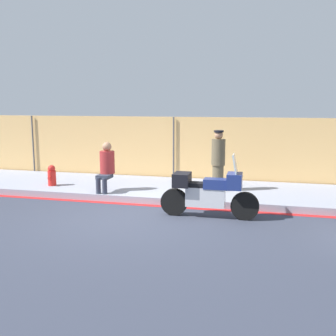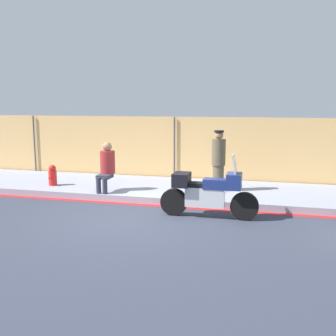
{
  "view_description": "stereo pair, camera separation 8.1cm",
  "coord_description": "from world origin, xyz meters",
  "px_view_note": "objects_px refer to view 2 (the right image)",
  "views": [
    {
      "loc": [
        2.8,
        -8.04,
        2.53
      ],
      "look_at": [
        0.49,
        1.29,
        0.94
      ],
      "focal_mm": 42.0,
      "sensor_mm": 36.0,
      "label": 1
    },
    {
      "loc": [
        2.88,
        -8.02,
        2.53
      ],
      "look_at": [
        0.49,
        1.29,
        0.94
      ],
      "focal_mm": 42.0,
      "sensor_mm": 36.0,
      "label": 2
    }
  ],
  "objects_px": {
    "motorcycle": "(208,192)",
    "person_seated_on_curb": "(107,164)",
    "officer_standing": "(219,160)",
    "fire_hydrant": "(53,175)"
  },
  "relations": [
    {
      "from": "motorcycle",
      "to": "person_seated_on_curb",
      "type": "xyz_separation_m",
      "value": [
        -2.93,
        1.23,
        0.33
      ]
    },
    {
      "from": "motorcycle",
      "to": "person_seated_on_curb",
      "type": "bearing_deg",
      "value": 156.77
    },
    {
      "from": "officer_standing",
      "to": "person_seated_on_curb",
      "type": "xyz_separation_m",
      "value": [
        -2.91,
        -0.77,
        -0.11
      ]
    },
    {
      "from": "officer_standing",
      "to": "fire_hydrant",
      "type": "xyz_separation_m",
      "value": [
        -4.73,
        -0.48,
        -0.54
      ]
    },
    {
      "from": "officer_standing",
      "to": "person_seated_on_curb",
      "type": "relative_size",
      "value": 1.23
    },
    {
      "from": "motorcycle",
      "to": "person_seated_on_curb",
      "type": "relative_size",
      "value": 1.66
    },
    {
      "from": "fire_hydrant",
      "to": "officer_standing",
      "type": "bearing_deg",
      "value": 5.86
    },
    {
      "from": "officer_standing",
      "to": "motorcycle",
      "type": "bearing_deg",
      "value": -89.51
    },
    {
      "from": "officer_standing",
      "to": "person_seated_on_curb",
      "type": "height_order",
      "value": "officer_standing"
    },
    {
      "from": "officer_standing",
      "to": "fire_hydrant",
      "type": "relative_size",
      "value": 2.74
    }
  ]
}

